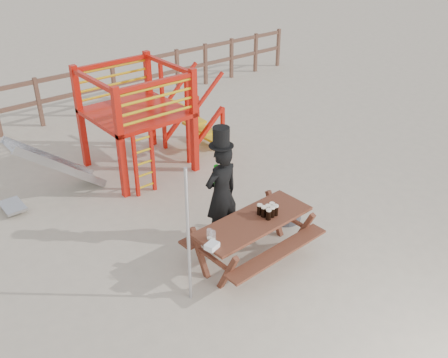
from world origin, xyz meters
TOP-DOWN VIEW (x-y plane):
  - ground at (0.00, 0.00)m, footprint 60.00×60.00m
  - back_fence at (0.00, 7.00)m, footprint 15.09×0.09m
  - playground_fort at (0.12, 3.58)m, footprint 4.71×1.84m
  - picnic_table at (-0.05, -0.08)m, footprint 1.88×1.33m
  - man_with_hat at (-0.08, 0.64)m, footprint 0.61×0.40m
  - metal_pole at (-1.28, -0.17)m, footprint 0.04×0.04m
  - parasol_base at (1.12, 0.39)m, footprint 0.55×0.55m
  - paper_bag at (-0.95, -0.22)m, footprint 0.21×0.18m
  - stout_pints at (0.19, -0.13)m, footprint 0.25×0.26m
  - empty_glasses at (-0.83, -0.06)m, footprint 0.09×0.14m

SIDE VIEW (x-z plane):
  - ground at x=0.00m, z-range 0.00..0.00m
  - parasol_base at x=1.12m, z-range -0.05..0.18m
  - picnic_table at x=-0.05m, z-range 0.09..0.81m
  - back_fence at x=0.00m, z-range 0.14..1.34m
  - paper_bag at x=-0.95m, z-range 0.71..0.79m
  - empty_glasses at x=-0.83m, z-range 0.71..0.86m
  - stout_pints at x=0.19m, z-range 0.71..0.88m
  - man_with_hat at x=-0.08m, z-range -0.10..1.85m
  - metal_pole at x=-1.28m, z-range 0.00..2.02m
  - playground_fort at x=0.12m, z-range 0.02..2.12m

